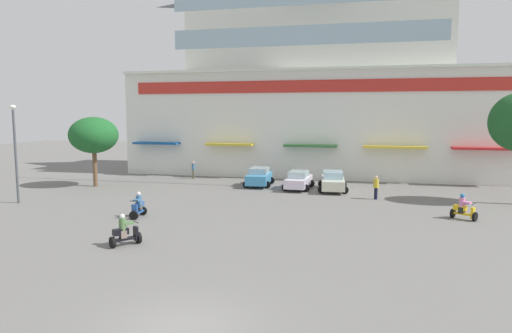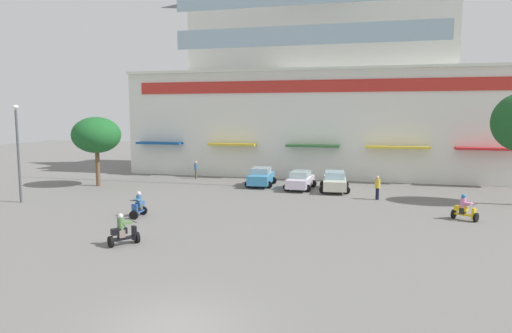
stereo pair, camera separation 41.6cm
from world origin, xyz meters
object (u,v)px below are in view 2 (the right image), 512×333
Objects in this scene: parked_car_0 at (261,177)px; scooter_rider_1 at (123,232)px; parked_car_2 at (335,181)px; scooter_rider_2 at (138,206)px; plaza_tree_0 at (96,135)px; pedestrian_1 at (377,186)px; parked_car_1 at (300,180)px; pedestrian_0 at (196,169)px; streetlamp_near at (18,146)px; scooter_rider_6 at (464,210)px.

parked_car_0 reaches higher than scooter_rider_1.
parked_car_2 reaches higher than scooter_rider_2.
pedestrian_1 is (22.63, -0.56, -3.30)m from plaza_tree_0.
pedestrian_0 reaches higher than parked_car_1.
parked_car_2 is (6.16, -0.92, -0.01)m from parked_car_0.
streetlamp_near reaches higher than parked_car_2.
scooter_rider_2 is (-10.40, -12.05, -0.13)m from parked_car_2.
parked_car_0 reaches higher than parked_car_2.
streetlamp_near is (-20.42, -9.98, 3.10)m from parked_car_2.
parked_car_2 is at bearing 7.03° from plaza_tree_0.
scooter_rider_6 is 0.23× the size of streetlamp_near.
pedestrian_0 is at bearing 61.41° from streetlamp_near.
plaza_tree_0 is 3.82× the size of scooter_rider_1.
parked_car_0 is 2.65× the size of scooter_rider_2.
scooter_rider_1 is 18.71m from scooter_rider_6.
streetlamp_near is at bearing -142.60° from parked_car_0.
plaza_tree_0 reaches higher than pedestrian_1.
streetlamp_near reaches higher than plaza_tree_0.
plaza_tree_0 is at bearing -136.83° from pedestrian_0.
scooter_rider_6 is (16.24, 9.29, -0.02)m from scooter_rider_1.
parked_car_1 is at bearing 29.69° from streetlamp_near.
scooter_rider_1 is 5.80m from scooter_rider_2.
scooter_rider_2 is 15.86m from pedestrian_0.
streetlamp_near reaches higher than pedestrian_1.
pedestrian_0 is at bearing 158.09° from pedestrian_1.
pedestrian_1 reaches higher than parked_car_0.
pedestrian_1 is (16.26, -6.54, 0.00)m from pedestrian_0.
streetlamp_near is at bearing 148.55° from scooter_rider_1.
pedestrian_1 is (-4.77, 5.18, 0.35)m from scooter_rider_6.
streetlamp_near is at bearing 168.34° from scooter_rider_2.
parked_car_1 is 20.62m from streetlamp_near.
scooter_rider_2 is (-4.24, -12.97, -0.14)m from parked_car_0.
scooter_rider_1 is 14.64m from streetlamp_near.
plaza_tree_0 reaches higher than scooter_rider_1.
pedestrian_1 reaches higher than pedestrian_0.
plaza_tree_0 is 17.23m from parked_car_1.
streetlamp_near is (-1.02, -7.59, -0.38)m from plaza_tree_0.
parked_car_1 is at bearing 72.51° from scooter_rider_1.
parked_car_1 is 2.76× the size of scooter_rider_2.
pedestrian_0 is (-13.03, 3.59, 0.18)m from parked_car_2.
parked_car_0 is at bearing -21.20° from pedestrian_0.
pedestrian_1 is at bearing -27.28° from parked_car_1.
parked_car_0 is 16.81m from scooter_rider_6.
pedestrian_0 is (-10.31, 3.47, 0.21)m from parked_car_1.
parked_car_2 is 19.28m from scooter_rider_1.
scooter_rider_1 is at bearing -77.18° from pedestrian_0.
scooter_rider_2 reaches higher than scooter_rider_1.
scooter_rider_2 is at bearing -122.28° from parked_car_1.
parked_car_1 is 2.55× the size of pedestrian_0.
plaza_tree_0 is at bearing -171.46° from parked_car_1.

